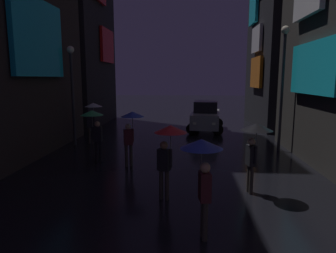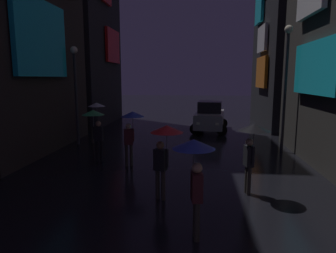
{
  "view_description": "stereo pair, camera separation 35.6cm",
  "coord_description": "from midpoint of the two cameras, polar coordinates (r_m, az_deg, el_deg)",
  "views": [
    {
      "loc": [
        0.78,
        -0.15,
        3.37
      ],
      "look_at": [
        0.0,
        11.0,
        1.56
      ],
      "focal_mm": 32.0,
      "sensor_mm": 36.0,
      "label": 1
    },
    {
      "loc": [
        1.13,
        -0.12,
        3.37
      ],
      "look_at": [
        0.0,
        11.0,
        1.56
      ],
      "focal_mm": 32.0,
      "sensor_mm": 36.0,
      "label": 2
    }
  ],
  "objects": [
    {
      "name": "building_right_far",
      "position": [
        23.07,
        23.17,
        16.41
      ],
      "size": [
        4.25,
        7.53,
        13.11
      ],
      "color": "black",
      "rests_on": "ground"
    },
    {
      "name": "pedestrian_foreground_right_blue",
      "position": [
        6.29,
        6.72,
        -6.57
      ],
      "size": [
        0.9,
        0.9,
        2.12
      ],
      "color": "#38332D",
      "rests_on": "ground"
    },
    {
      "name": "pedestrian_near_crossing_green",
      "position": [
        12.34,
        -12.94,
        1.01
      ],
      "size": [
        0.9,
        0.9,
        2.12
      ],
      "color": "black",
      "rests_on": "ground"
    },
    {
      "name": "pedestrian_midstreet_left_black",
      "position": [
        8.83,
        16.88,
        -2.33
      ],
      "size": [
        0.9,
        0.9,
        2.12
      ],
      "color": "#38332D",
      "rests_on": "ground"
    },
    {
      "name": "pedestrian_midstreet_centre_blue",
      "position": [
        11.51,
        -6.12,
        0.62
      ],
      "size": [
        0.9,
        0.9,
        2.12
      ],
      "color": "#38332D",
      "rests_on": "ground"
    },
    {
      "name": "pedestrian_far_right_clear",
      "position": [
        16.0,
        -12.99,
        2.83
      ],
      "size": [
        0.9,
        0.9,
        2.12
      ],
      "color": "#38332D",
      "rests_on": "ground"
    },
    {
      "name": "pedestrian_foreground_left_red",
      "position": [
        8.14,
        0.62,
        -2.89
      ],
      "size": [
        0.9,
        0.9,
        2.12
      ],
      "color": "#38332D",
      "rests_on": "ground"
    },
    {
      "name": "car_distant",
      "position": [
        19.48,
        8.5,
        1.86
      ],
      "size": [
        2.53,
        4.28,
        1.92
      ],
      "color": "#99999E",
      "rests_on": "ground"
    },
    {
      "name": "streetlamp_right_far",
      "position": [
        14.58,
        22.21,
        9.12
      ],
      "size": [
        0.36,
        0.36,
        5.66
      ],
      "color": "#2D2D33",
      "rests_on": "ground"
    },
    {
      "name": "streetlamp_left_far",
      "position": [
        15.74,
        -16.59,
        7.91
      ],
      "size": [
        0.36,
        0.36,
        4.92
      ],
      "color": "#2D2D33",
      "rests_on": "ground"
    }
  ]
}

